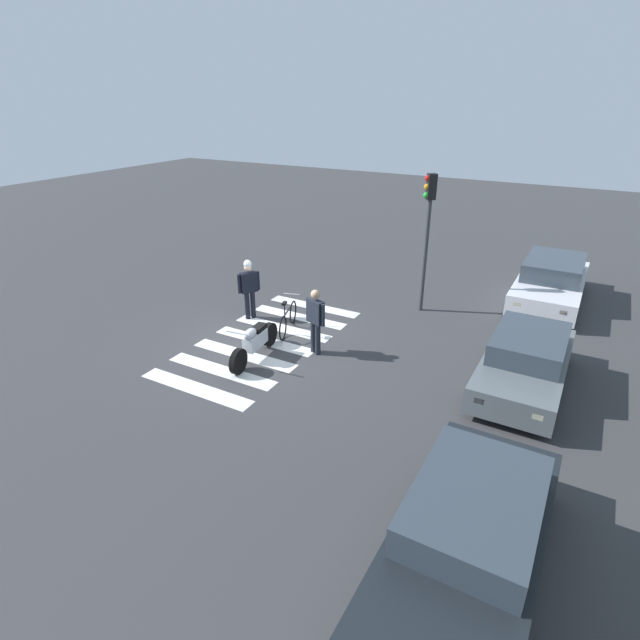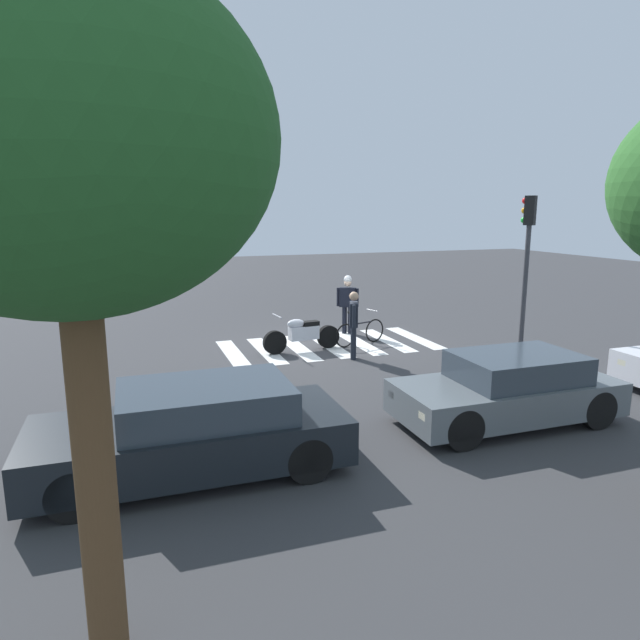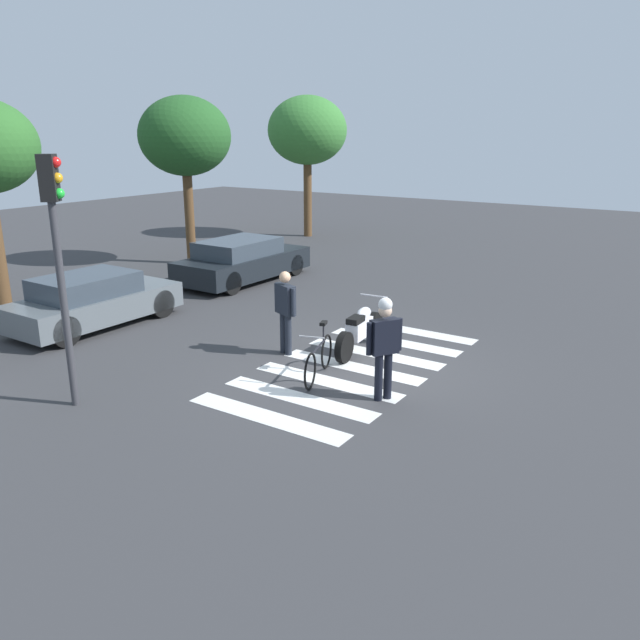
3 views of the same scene
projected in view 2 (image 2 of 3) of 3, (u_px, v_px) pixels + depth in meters
The scene contains 10 objects.
ground_plane at pixel (329, 345), 15.48m from camera, with size 60.00×60.00×0.00m, color #38383A.
police_motorcycle at pixel (302, 334), 14.78m from camera, with size 2.19×0.62×1.03m.
leaning_bicycle at pixel (360, 332), 15.47m from camera, with size 1.68×0.63×0.99m.
officer_on_foot at pixel (348, 300), 16.74m from camera, with size 0.59×0.42×1.79m.
officer_by_motorcycle at pixel (354, 321), 13.91m from camera, with size 0.37×0.64×1.72m.
crosswalk_stripes at pixel (329, 345), 15.48m from camera, with size 5.85×2.97×0.01m.
car_grey_coupe at pixel (508, 390), 9.79m from camera, with size 3.97×1.72×1.24m.
car_black_suv at pixel (195, 431), 7.92m from camera, with size 4.43×1.87×1.29m.
traffic_light_pole at pixel (527, 251), 13.53m from camera, with size 0.34×0.35×4.05m.
street_tree_far at pixel (67, 144), 3.88m from camera, with size 3.00×3.00×5.50m.
Camera 2 is at (5.26, 14.09, 3.74)m, focal length 31.14 mm.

